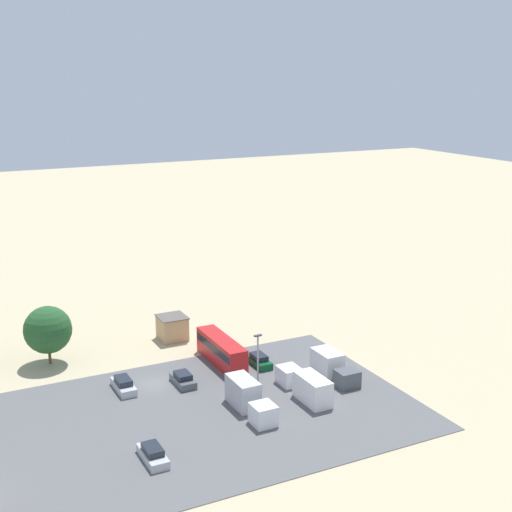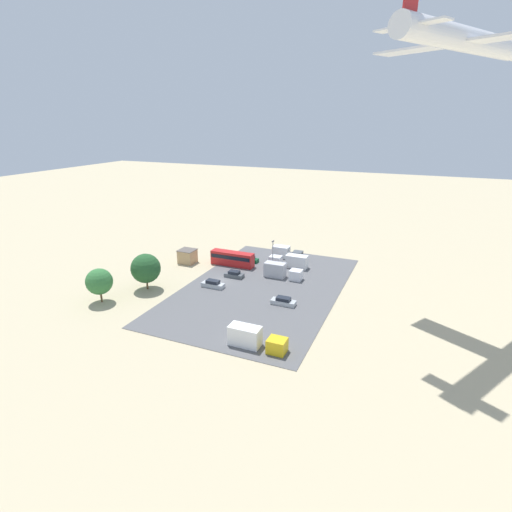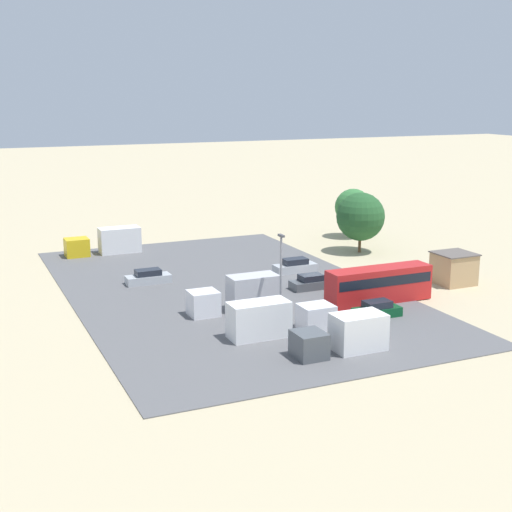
{
  "view_description": "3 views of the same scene",
  "coord_description": "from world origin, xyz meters",
  "px_view_note": "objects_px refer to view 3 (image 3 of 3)",
  "views": [
    {
      "loc": [
        24.17,
        74.09,
        35.48
      ],
      "look_at": [
        -0.73,
        24.95,
        21.21
      ],
      "focal_mm": 50.0,
      "sensor_mm": 36.0,
      "label": 1
    },
    {
      "loc": [
        69.72,
        38.18,
        32.84
      ],
      "look_at": [
        -2.13,
        7.29,
        5.97
      ],
      "focal_mm": 28.0,
      "sensor_mm": 36.0,
      "label": 2
    },
    {
      "loc": [
        -64.06,
        34.75,
        19.54
      ],
      "look_at": [
        -3.94,
        8.25,
        4.28
      ],
      "focal_mm": 50.0,
      "sensor_mm": 36.0,
      "label": 3
    }
  ],
  "objects_px": {
    "shed_building": "(454,268)",
    "parked_car_1": "(377,310)",
    "bus": "(379,283)",
    "parked_car_3": "(311,283)",
    "parked_truck_1": "(275,319)",
    "parked_truck_2": "(345,335)",
    "parked_truck_3": "(108,242)",
    "parked_car_2": "(295,266)",
    "parked_truck_0": "(239,295)",
    "parked_car_0": "(148,277)"
  },
  "relations": [
    {
      "from": "parked_car_1",
      "to": "parked_car_3",
      "type": "xyz_separation_m",
      "value": [
        10.47,
        1.01,
        0.0
      ]
    },
    {
      "from": "parked_truck_1",
      "to": "parked_truck_3",
      "type": "bearing_deg",
      "value": -170.36
    },
    {
      "from": "bus",
      "to": "parked_car_2",
      "type": "distance_m",
      "value": 13.48
    },
    {
      "from": "parked_truck_0",
      "to": "parked_truck_3",
      "type": "relative_size",
      "value": 0.92
    },
    {
      "from": "parked_car_0",
      "to": "parked_truck_1",
      "type": "xyz_separation_m",
      "value": [
        -19.77,
        -5.23,
        0.74
      ]
    },
    {
      "from": "parked_truck_2",
      "to": "parked_truck_3",
      "type": "xyz_separation_m",
      "value": [
        40.96,
        9.19,
        0.12
      ]
    },
    {
      "from": "parked_car_2",
      "to": "parked_truck_3",
      "type": "distance_m",
      "value": 24.3
    },
    {
      "from": "parked_truck_0",
      "to": "parked_car_3",
      "type": "bearing_deg",
      "value": -67.57
    },
    {
      "from": "parked_car_2",
      "to": "parked_truck_2",
      "type": "bearing_deg",
      "value": 161.99
    },
    {
      "from": "parked_car_1",
      "to": "parked_truck_2",
      "type": "xyz_separation_m",
      "value": [
        -6.3,
        7.04,
        0.69
      ]
    },
    {
      "from": "bus",
      "to": "parked_car_3",
      "type": "distance_m",
      "value": 7.65
    },
    {
      "from": "parked_car_3",
      "to": "parked_truck_1",
      "type": "height_order",
      "value": "parked_truck_1"
    },
    {
      "from": "parked_car_2",
      "to": "parked_car_3",
      "type": "height_order",
      "value": "parked_car_2"
    },
    {
      "from": "shed_building",
      "to": "parked_car_1",
      "type": "height_order",
      "value": "shed_building"
    },
    {
      "from": "shed_building",
      "to": "parked_car_0",
      "type": "distance_m",
      "value": 31.65
    },
    {
      "from": "parked_truck_2",
      "to": "parked_truck_3",
      "type": "bearing_deg",
      "value": 12.65
    },
    {
      "from": "bus",
      "to": "parked_truck_2",
      "type": "bearing_deg",
      "value": 136.25
    },
    {
      "from": "parked_car_3",
      "to": "parked_truck_1",
      "type": "distance_m",
      "value": 14.49
    },
    {
      "from": "parked_car_1",
      "to": "parked_truck_3",
      "type": "bearing_deg",
      "value": 25.1
    },
    {
      "from": "parked_car_2",
      "to": "parked_car_3",
      "type": "distance_m",
      "value": 6.85
    },
    {
      "from": "parked_car_0",
      "to": "parked_truck_1",
      "type": "height_order",
      "value": "parked_truck_1"
    },
    {
      "from": "bus",
      "to": "shed_building",
      "type": "bearing_deg",
      "value": -76.95
    },
    {
      "from": "parked_car_3",
      "to": "parked_truck_0",
      "type": "distance_m",
      "value": 10.22
    },
    {
      "from": "parked_car_3",
      "to": "parked_truck_2",
      "type": "bearing_deg",
      "value": 160.2
    },
    {
      "from": "parked_car_1",
      "to": "parked_truck_1",
      "type": "bearing_deg",
      "value": 93.75
    },
    {
      "from": "bus",
      "to": "parked_truck_3",
      "type": "distance_m",
      "value": 36.15
    },
    {
      "from": "shed_building",
      "to": "parked_truck_2",
      "type": "relative_size",
      "value": 0.52
    },
    {
      "from": "parked_car_2",
      "to": "parked_truck_0",
      "type": "bearing_deg",
      "value": 133.81
    },
    {
      "from": "parked_truck_0",
      "to": "parked_truck_1",
      "type": "bearing_deg",
      "value": -178.53
    },
    {
      "from": "parked_car_0",
      "to": "parked_car_2",
      "type": "bearing_deg",
      "value": 83.01
    },
    {
      "from": "parked_car_0",
      "to": "parked_truck_0",
      "type": "distance_m",
      "value": 13.52
    },
    {
      "from": "bus",
      "to": "parked_truck_3",
      "type": "height_order",
      "value": "bus"
    },
    {
      "from": "parked_car_3",
      "to": "parked_truck_3",
      "type": "height_order",
      "value": "parked_truck_3"
    },
    {
      "from": "shed_building",
      "to": "parked_car_1",
      "type": "xyz_separation_m",
      "value": [
        -6.38,
        13.5,
        -0.97
      ]
    },
    {
      "from": "parked_truck_0",
      "to": "parked_truck_3",
      "type": "bearing_deg",
      "value": 11.7
    },
    {
      "from": "shed_building",
      "to": "parked_truck_3",
      "type": "height_order",
      "value": "shed_building"
    },
    {
      "from": "parked_truck_3",
      "to": "parked_car_3",
      "type": "bearing_deg",
      "value": -147.81
    },
    {
      "from": "parked_car_1",
      "to": "parked_truck_1",
      "type": "distance_m",
      "value": 10.28
    },
    {
      "from": "parked_car_3",
      "to": "parked_truck_3",
      "type": "xyz_separation_m",
      "value": [
        24.19,
        15.23,
        0.81
      ]
    },
    {
      "from": "bus",
      "to": "parked_car_1",
      "type": "bearing_deg",
      "value": 145.18
    },
    {
      "from": "parked_car_0",
      "to": "parked_truck_2",
      "type": "distance_m",
      "value": 26.77
    },
    {
      "from": "shed_building",
      "to": "parked_car_2",
      "type": "xyz_separation_m",
      "value": [
        10.75,
        12.93,
        -0.93
      ]
    },
    {
      "from": "parked_car_0",
      "to": "parked_truck_2",
      "type": "height_order",
      "value": "parked_truck_2"
    },
    {
      "from": "parked_car_3",
      "to": "bus",
      "type": "bearing_deg",
      "value": -150.68
    },
    {
      "from": "parked_car_0",
      "to": "parked_truck_2",
      "type": "bearing_deg",
      "value": 18.33
    },
    {
      "from": "parked_truck_0",
      "to": "parked_truck_2",
      "type": "relative_size",
      "value": 1.13
    },
    {
      "from": "shed_building",
      "to": "parked_truck_1",
      "type": "relative_size",
      "value": 0.43
    },
    {
      "from": "parked_car_0",
      "to": "parked_truck_3",
      "type": "distance_m",
      "value": 15.61
    },
    {
      "from": "shed_building",
      "to": "parked_car_3",
      "type": "relative_size",
      "value": 0.93
    },
    {
      "from": "parked_car_1",
      "to": "parked_car_3",
      "type": "relative_size",
      "value": 1.03
    }
  ]
}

